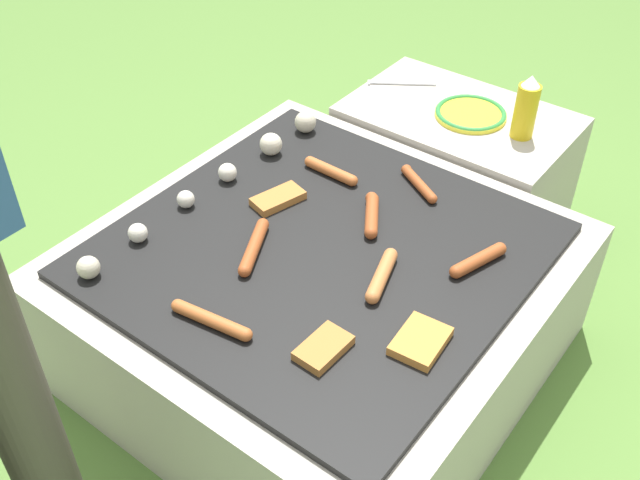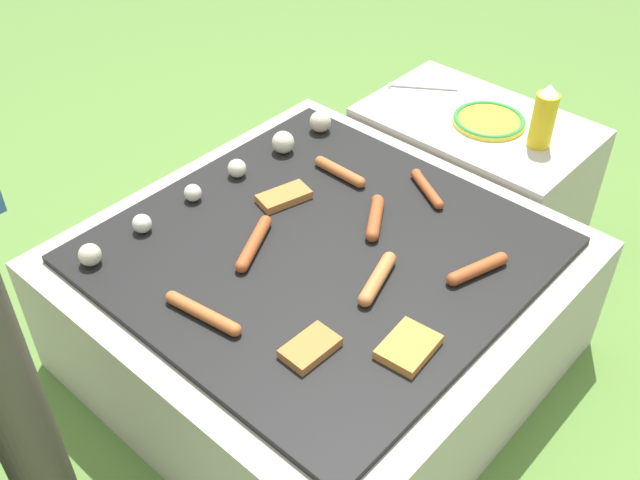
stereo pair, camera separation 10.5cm
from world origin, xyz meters
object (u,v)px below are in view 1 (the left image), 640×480
object	(u,v)px
sausage_front_center	(211,320)
fork_utensil	(398,84)
plate_colorful	(471,114)
condiment_bottle	(526,108)

from	to	relation	value
sausage_front_center	fork_utensil	xyz separation A→B (m)	(1.07, 0.24, -0.01)
sausage_front_center	plate_colorful	size ratio (longest dim) A/B	0.95
plate_colorful	fork_utensil	xyz separation A→B (m)	(0.03, 0.26, -0.01)
condiment_bottle	fork_utensil	bearing A→B (deg)	84.61
sausage_front_center	condiment_bottle	bearing A→B (deg)	-9.88
sausage_front_center	fork_utensil	distance (m)	1.09
plate_colorful	fork_utensil	distance (m)	0.27
plate_colorful	condiment_bottle	distance (m)	0.18
plate_colorful	fork_utensil	size ratio (longest dim) A/B	1.12
sausage_front_center	condiment_bottle	world-z (taller)	condiment_bottle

